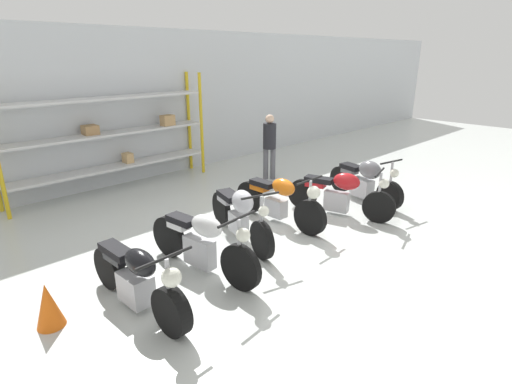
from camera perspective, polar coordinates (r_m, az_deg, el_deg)
ground_plane at (r=7.01m, az=2.29°, el=-6.18°), size 30.00×30.00×0.00m
back_wall at (r=10.20m, az=-17.27°, el=11.52°), size 30.00×0.08×3.60m
shelving_rack at (r=9.64m, az=-19.82°, el=7.86°), size 4.71×0.63×2.57m
motorcycle_black at (r=5.15m, az=-16.58°, el=-11.83°), size 0.71×2.00×0.95m
motorcycle_white at (r=5.76m, az=-7.70°, el=-7.10°), size 0.69×2.13×1.02m
motorcycle_silver at (r=6.70m, az=-2.36°, el=-3.00°), size 0.84×2.09×1.03m
motorcycle_orange at (r=7.35m, az=3.35°, el=-1.13°), size 0.69×2.12×1.00m
motorcycle_red at (r=7.88m, az=11.87°, el=-0.13°), size 0.88×2.08×0.99m
motorcycle_grey at (r=8.84m, az=15.27°, el=1.63°), size 0.70×1.95×1.01m
person_browsing at (r=9.91m, az=1.94°, el=7.17°), size 0.45×0.45×1.62m
traffic_cone at (r=5.30m, az=-27.57°, el=-14.15°), size 0.32×0.32×0.55m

